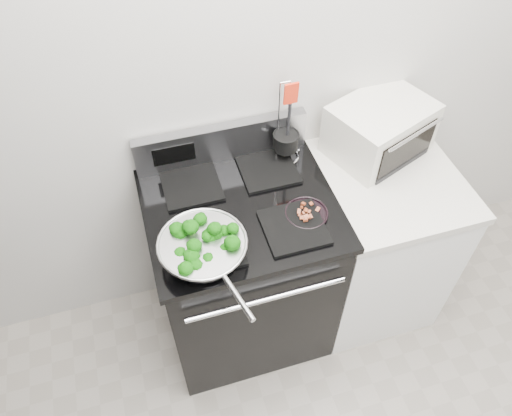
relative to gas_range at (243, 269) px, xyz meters
name	(u,v)px	position (x,y,z in m)	size (l,w,h in m)	color
back_wall	(287,65)	(0.30, 0.34, 0.86)	(4.00, 0.02, 2.70)	beige
gas_range	(243,269)	(0.00, 0.00, 0.00)	(0.79, 0.69, 1.13)	black
counter	(372,240)	(0.68, 0.00, -0.03)	(0.62, 0.68, 0.92)	white
skillet	(203,248)	(-0.20, -0.20, 0.52)	(0.34, 0.53, 0.07)	silver
broccoli_pile	(202,244)	(-0.20, -0.20, 0.53)	(0.26, 0.26, 0.09)	black
bacon_plate	(307,212)	(0.24, -0.12, 0.48)	(0.18, 0.18, 0.04)	black
utensil_holder	(286,145)	(0.27, 0.23, 0.53)	(0.13, 0.13, 0.40)	silver
toaster_oven	(380,129)	(0.70, 0.18, 0.55)	(0.51, 0.45, 0.24)	silver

